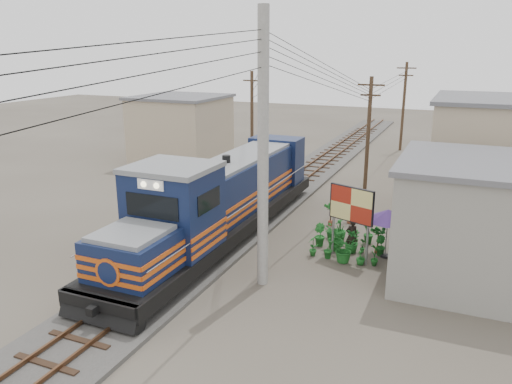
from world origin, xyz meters
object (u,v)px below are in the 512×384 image
at_px(locomotive, 221,201).
at_px(vendor, 352,236).
at_px(market_umbrella, 388,215).
at_px(billboard, 351,207).

height_order(locomotive, vendor, locomotive).
xyz_separation_m(market_umbrella, vendor, (-1.48, 0.03, -1.14)).
xyz_separation_m(locomotive, billboard, (6.00, 0.04, 0.50)).
bearing_deg(market_umbrella, locomotive, -173.37).
relative_size(locomotive, vendor, 11.51).
relative_size(billboard, market_umbrella, 1.46).
height_order(locomotive, market_umbrella, locomotive).
distance_m(billboard, market_umbrella, 1.67).
distance_m(locomotive, market_umbrella, 7.45).
bearing_deg(vendor, locomotive, -24.44).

